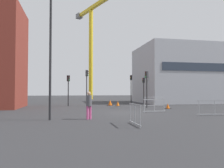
{
  "coord_description": "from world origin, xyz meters",
  "views": [
    {
      "loc": [
        -4.82,
        -17.43,
        1.71
      ],
      "look_at": [
        0.0,
        6.75,
        2.52
      ],
      "focal_mm": 36.16,
      "sensor_mm": 36.0,
      "label": 1
    }
  ],
  "objects": [
    {
      "name": "construction_crane",
      "position": [
        0.52,
        31.72,
        14.28
      ],
      "size": [
        8.26,
        18.69,
        20.82
      ],
      "color": "yellow",
      "rests_on": "ground"
    },
    {
      "name": "traffic_light_corner",
      "position": [
        4.34,
        14.27,
        2.73
      ],
      "size": [
        0.35,
        0.39,
        4.08
      ],
      "color": "black",
      "rests_on": "ground"
    },
    {
      "name": "safety_barrier_right_run",
      "position": [
        2.19,
        0.0,
        0.56
      ],
      "size": [
        1.98,
        0.24,
        1.08
      ],
      "color": "#9EA0A5",
      "rests_on": "ground"
    },
    {
      "name": "traffic_light_crosswalk",
      "position": [
        3.2,
        4.55,
        2.55
      ],
      "size": [
        0.39,
        0.34,
        3.77
      ],
      "color": "#2D2D30",
      "rests_on": "ground"
    },
    {
      "name": "safety_barrier_left_run",
      "position": [
        5.4,
        -3.23,
        0.56
      ],
      "size": [
        2.56,
        0.34,
        1.08
      ],
      "color": "#9EA0A5",
      "rests_on": "ground"
    },
    {
      "name": "pedestrian_walking",
      "position": [
        -3.5,
        -3.54,
        0.98
      ],
      "size": [
        0.34,
        0.34,
        1.69
      ],
      "color": "#D14C8C",
      "rests_on": "ground"
    },
    {
      "name": "safety_barrier_front",
      "position": [
        5.11,
        7.4,
        0.56
      ],
      "size": [
        2.49,
        0.21,
        1.08
      ],
      "color": "#B2B5BA",
      "rests_on": "ground"
    },
    {
      "name": "traffic_cone_orange",
      "position": [
        0.31,
        9.45,
        0.32
      ],
      "size": [
        0.68,
        0.68,
        0.68
      ],
      "color": "black",
      "rests_on": "ground"
    },
    {
      "name": "traffic_light_verge",
      "position": [
        -2.61,
        8.57,
        2.79
      ],
      "size": [
        0.37,
        0.25,
        4.17
      ],
      "color": "#2D2D30",
      "rests_on": "ground"
    },
    {
      "name": "traffic_cone_by_barrier",
      "position": [
        1.04,
        8.42,
        0.26
      ],
      "size": [
        0.55,
        0.55,
        0.56
      ],
      "color": "black",
      "rests_on": "ground"
    },
    {
      "name": "traffic_cone_on_verge",
      "position": [
        4.99,
        3.44,
        0.24
      ],
      "size": [
        0.52,
        0.52,
        0.53
      ],
      "color": "black",
      "rests_on": "ground"
    },
    {
      "name": "office_block",
      "position": [
        12.65,
        15.1,
        4.32
      ],
      "size": [
        12.8,
        10.43,
        8.65
      ],
      "color": "#A8AAB2",
      "rests_on": "ground"
    },
    {
      "name": "safety_barrier_mid_span",
      "position": [
        -1.47,
        -6.5,
        0.56
      ],
      "size": [
        0.07,
        1.94,
        1.08
      ],
      "color": "gray",
      "rests_on": "ground"
    },
    {
      "name": "ground",
      "position": [
        0.0,
        0.0,
        0.0
      ],
      "size": [
        160.0,
        160.0,
        0.0
      ],
      "primitive_type": "plane",
      "color": "#333335"
    },
    {
      "name": "traffic_light_median",
      "position": [
        5.8,
        12.95,
        2.46
      ],
      "size": [
        0.38,
        0.27,
        3.63
      ],
      "color": "#232326",
      "rests_on": "ground"
    },
    {
      "name": "streetlamp_tall",
      "position": [
        -5.71,
        -3.38,
        4.89
      ],
      "size": [
        1.19,
        1.19,
        8.5
      ],
      "color": "#232326",
      "rests_on": "ground"
    },
    {
      "name": "traffic_light_near",
      "position": [
        -4.68,
        9.54,
        2.44
      ],
      "size": [
        0.36,
        0.37,
        3.6
      ],
      "color": "#232326",
      "rests_on": "ground"
    }
  ]
}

